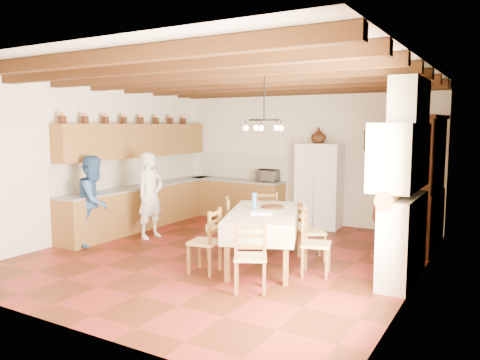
% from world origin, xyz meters
% --- Properties ---
extents(floor, '(6.00, 6.50, 0.02)m').
position_xyz_m(floor, '(0.00, 0.00, -0.01)').
color(floor, '#491D0D').
rests_on(floor, ground).
extents(ceiling, '(6.00, 6.50, 0.02)m').
position_xyz_m(ceiling, '(0.00, 0.00, 3.01)').
color(ceiling, white).
rests_on(ceiling, ground).
extents(wall_back, '(6.00, 0.02, 3.00)m').
position_xyz_m(wall_back, '(0.00, 3.26, 1.50)').
color(wall_back, '#F2E6CB').
rests_on(wall_back, ground).
extents(wall_front, '(6.00, 0.02, 3.00)m').
position_xyz_m(wall_front, '(0.00, -3.26, 1.50)').
color(wall_front, '#F2E6CB').
rests_on(wall_front, ground).
extents(wall_left, '(0.02, 6.50, 3.00)m').
position_xyz_m(wall_left, '(-3.01, 0.00, 1.50)').
color(wall_left, '#F2E6CB').
rests_on(wall_left, ground).
extents(wall_right, '(0.02, 6.50, 3.00)m').
position_xyz_m(wall_right, '(3.01, 0.00, 1.50)').
color(wall_right, '#F2E6CB').
rests_on(wall_right, ground).
extents(ceiling_beams, '(6.00, 6.30, 0.16)m').
position_xyz_m(ceiling_beams, '(0.00, 0.00, 2.91)').
color(ceiling_beams, '#371F0D').
rests_on(ceiling_beams, ground).
extents(lower_cabinets_left, '(0.60, 4.30, 0.86)m').
position_xyz_m(lower_cabinets_left, '(-2.70, 1.05, 0.43)').
color(lower_cabinets_left, brown).
rests_on(lower_cabinets_left, ground).
extents(lower_cabinets_back, '(2.30, 0.60, 0.86)m').
position_xyz_m(lower_cabinets_back, '(-1.55, 2.95, 0.43)').
color(lower_cabinets_back, brown).
rests_on(lower_cabinets_back, ground).
extents(countertop_left, '(0.62, 4.30, 0.04)m').
position_xyz_m(countertop_left, '(-2.70, 1.05, 0.88)').
color(countertop_left, gray).
rests_on(countertop_left, lower_cabinets_left).
extents(countertop_back, '(2.34, 0.62, 0.04)m').
position_xyz_m(countertop_back, '(-1.55, 2.95, 0.88)').
color(countertop_back, gray).
rests_on(countertop_back, lower_cabinets_back).
extents(backsplash_left, '(0.03, 4.30, 0.60)m').
position_xyz_m(backsplash_left, '(-2.98, 1.05, 1.20)').
color(backsplash_left, beige).
rests_on(backsplash_left, ground).
extents(backsplash_back, '(2.30, 0.03, 0.60)m').
position_xyz_m(backsplash_back, '(-1.55, 3.23, 1.20)').
color(backsplash_back, beige).
rests_on(backsplash_back, ground).
extents(upper_cabinets, '(0.35, 4.20, 0.70)m').
position_xyz_m(upper_cabinets, '(-2.83, 1.05, 1.85)').
color(upper_cabinets, brown).
rests_on(upper_cabinets, ground).
extents(fireplace, '(0.56, 1.60, 2.80)m').
position_xyz_m(fireplace, '(2.72, 0.20, 1.40)').
color(fireplace, beige).
rests_on(fireplace, ground).
extents(wall_picture, '(0.34, 0.03, 0.42)m').
position_xyz_m(wall_picture, '(1.55, 3.23, 1.85)').
color(wall_picture, '#322616').
rests_on(wall_picture, ground).
extents(refrigerator, '(0.95, 0.80, 1.79)m').
position_xyz_m(refrigerator, '(0.55, 2.92, 0.90)').
color(refrigerator, white).
rests_on(refrigerator, floor).
extents(hutch, '(0.61, 1.32, 2.34)m').
position_xyz_m(hutch, '(2.75, 2.07, 1.17)').
color(hutch, '#3B200E').
rests_on(hutch, floor).
extents(dining_table, '(1.64, 2.19, 0.86)m').
position_xyz_m(dining_table, '(0.80, -0.17, 0.77)').
color(dining_table, beige).
rests_on(dining_table, floor).
extents(chandelier, '(0.47, 0.47, 0.03)m').
position_xyz_m(chandelier, '(0.80, -0.17, 2.25)').
color(chandelier, black).
rests_on(chandelier, ground).
extents(chair_left_near, '(0.46, 0.48, 0.96)m').
position_xyz_m(chair_left_near, '(0.21, -0.93, 0.48)').
color(chair_left_near, brown).
rests_on(chair_left_near, floor).
extents(chair_left_far, '(0.57, 0.57, 0.96)m').
position_xyz_m(chair_left_far, '(-0.13, -0.05, 0.48)').
color(chair_left_far, brown).
rests_on(chair_left_far, floor).
extents(chair_right_near, '(0.49, 0.51, 0.96)m').
position_xyz_m(chair_right_near, '(1.68, -0.22, 0.48)').
color(chair_right_near, brown).
rests_on(chair_right_near, floor).
extents(chair_right_far, '(0.57, 0.57, 0.96)m').
position_xyz_m(chair_right_far, '(1.33, 0.49, 0.48)').
color(chair_right_far, brown).
rests_on(chair_right_far, floor).
extents(chair_end_near, '(0.56, 0.55, 0.96)m').
position_xyz_m(chair_end_near, '(1.18, -1.28, 0.48)').
color(chair_end_near, brown).
rests_on(chair_end_near, floor).
extents(chair_end_far, '(0.57, 0.56, 0.96)m').
position_xyz_m(chair_end_far, '(0.33, 0.88, 0.48)').
color(chair_end_far, brown).
rests_on(chair_end_far, floor).
extents(person_man, '(0.45, 0.64, 1.66)m').
position_xyz_m(person_man, '(-1.92, 0.34, 0.83)').
color(person_man, white).
rests_on(person_man, floor).
extents(person_woman_blue, '(0.80, 0.92, 1.63)m').
position_xyz_m(person_woman_blue, '(-2.42, -0.60, 0.82)').
color(person_woman_blue, '#3360A1').
rests_on(person_woman_blue, floor).
extents(person_woman_red, '(0.59, 0.91, 1.44)m').
position_xyz_m(person_woman_red, '(2.27, 1.14, 0.72)').
color(person_woman_red, '#B5472E').
rests_on(person_woman_red, floor).
extents(microwave, '(0.49, 0.33, 0.27)m').
position_xyz_m(microwave, '(-0.72, 2.95, 1.03)').
color(microwave, silver).
rests_on(microwave, countertop_back).
extents(fridge_vase, '(0.34, 0.34, 0.33)m').
position_xyz_m(fridge_vase, '(0.50, 2.92, 1.96)').
color(fridge_vase, '#3B200E').
rests_on(fridge_vase, refrigerator).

